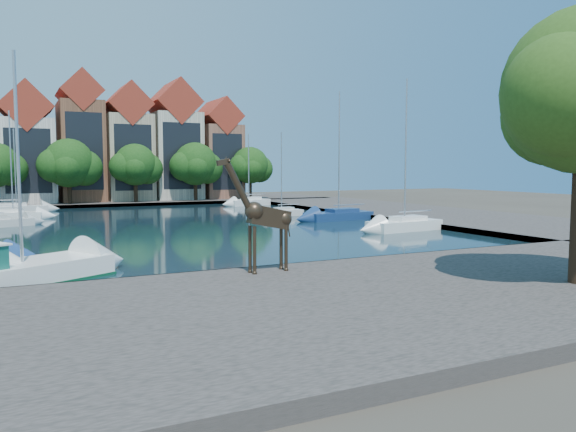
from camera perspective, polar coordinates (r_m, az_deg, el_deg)
name	(u,v)px	position (r m, az deg, el deg)	size (l,w,h in m)	color
ground	(302,272)	(26.88, 1.48, -5.75)	(160.00, 160.00, 0.00)	#38332B
water_basin	(173,225)	(49.21, -11.57, -0.90)	(38.00, 50.00, 0.08)	black
near_quay	(391,298)	(21.01, 10.45, -8.18)	(50.00, 14.00, 0.50)	#4D4643
far_quay	(113,202)	(80.48, -17.32, 1.38)	(60.00, 16.00, 0.50)	#4D4643
right_quay	(407,212)	(60.47, 12.00, 0.37)	(14.00, 52.00, 0.50)	#4D4643
townhouse_west_inner	(27,149)	(79.45, -25.00, 6.22)	(6.43, 9.18, 15.15)	silver
townhouse_center	(81,142)	(79.89, -20.33, 7.10)	(5.44, 9.18, 16.93)	brown
townhouse_east_inner	(127,147)	(80.70, -16.05, 6.74)	(5.94, 9.18, 15.79)	tan
townhouse_east_mid	(174,145)	(82.11, -11.55, 7.06)	(6.43, 9.18, 16.65)	beige
townhouse_east_end	(217,153)	(83.96, -7.22, 6.39)	(5.44, 9.18, 14.43)	brown
far_tree_mid_west	(70,165)	(74.17, -21.28, 4.88)	(7.80, 6.00, 8.00)	#332114
far_tree_mid_east	(136,166)	(75.28, -15.19, 4.91)	(7.02, 5.40, 7.52)	#332114
far_tree_east	(196,165)	(77.20, -9.32, 5.10)	(7.54, 5.80, 7.84)	#332114
far_tree_far_east	(251,167)	(79.88, -3.81, 5.03)	(6.76, 5.20, 7.36)	#332114
giraffe_statue	(264,217)	(23.97, -2.50, -0.08)	(3.41, 0.71, 4.87)	#35271A
sailboat_left_d	(13,213)	(59.16, -26.14, 0.24)	(5.68, 3.17, 10.20)	white
sailboat_left_e	(17,207)	(67.55, -25.85, 0.79)	(6.21, 2.56, 9.03)	silver
sailboat_right_a	(404,223)	(44.54, 11.75, -0.65)	(6.38, 2.83, 11.64)	white
sailboat_right_b	(339,214)	(52.61, 5.17, 0.24)	(6.73, 2.87, 11.87)	navy
sailboat_right_c	(282,211)	(56.59, -0.66, 0.50)	(4.33, 1.57, 8.40)	silver
sailboat_right_d	(249,201)	(72.50, -4.00, 1.55)	(5.84, 3.09, 9.16)	white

